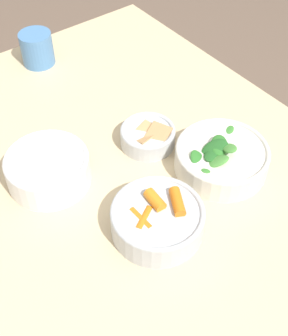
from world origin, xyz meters
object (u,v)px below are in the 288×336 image
Objects in this scene: bowl_greens at (221,157)px; bowl_beans_hotdog at (48,170)px; bowl_carrots at (157,219)px; cup at (37,49)px; bowl_cookies at (148,136)px.

bowl_beans_hotdog is (0.18, 0.29, -0.00)m from bowl_greens.
cup is at bearing -8.01° from bowl_carrots.
cup is (0.41, 0.04, 0.02)m from bowl_cookies.
bowl_cookies is 0.41m from cup.
bowl_greens is 0.34m from bowl_beans_hotdog.
bowl_greens is 1.61× the size of bowl_cookies.
bowl_greens is (0.04, -0.20, -0.00)m from bowl_carrots.
cup reaches higher than bowl_greens.
bowl_greens is 2.24× the size of cup.
bowl_cookies is at bearing 26.91° from bowl_greens.
bowl_greens is at bearing -168.49° from cup.
bowl_carrots is at bearing 146.79° from bowl_cookies.
bowl_carrots is 0.60m from cup.
bowl_carrots is 1.43× the size of bowl_cookies.
cup reaches higher than bowl_beans_hotdog.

